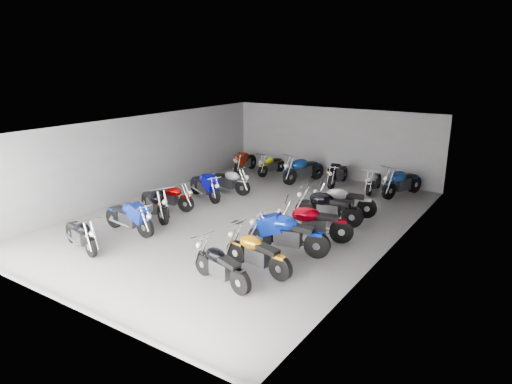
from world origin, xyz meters
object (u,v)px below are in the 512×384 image
at_px(motorcycle_right_b, 257,253).
at_px(motorcycle_back_a, 245,162).
at_px(motorcycle_back_b, 271,165).
at_px(motorcycle_back_f, 402,183).
at_px(motorcycle_left_a, 81,234).
at_px(motorcycle_left_d, 170,197).
at_px(motorcycle_left_c, 154,203).
at_px(motorcycle_right_d, 313,223).
at_px(motorcycle_back_c, 303,170).
at_px(motorcycle_back_e, 374,181).
at_px(motorcycle_back_d, 338,174).
at_px(motorcycle_right_f, 343,202).
at_px(motorcycle_right_a, 220,266).
at_px(motorcycle_left_e, 205,186).
at_px(motorcycle_left_f, 228,181).
at_px(motorcycle_right_e, 328,207).
at_px(motorcycle_right_c, 287,234).
at_px(drain_grate, 237,222).
at_px(motorcycle_left_b, 129,217).

distance_m(motorcycle_right_b, motorcycle_back_a, 10.88).
xyz_separation_m(motorcycle_back_b, motorcycle_back_f, (6.22, -0.16, 0.08)).
height_order(motorcycle_left_a, motorcycle_left_d, motorcycle_left_d).
distance_m(motorcycle_left_c, motorcycle_right_d, 5.58).
xyz_separation_m(motorcycle_back_c, motorcycle_back_e, (3.18, 0.19, -0.11)).
bearing_deg(motorcycle_back_a, motorcycle_back_d, 174.84).
distance_m(motorcycle_back_b, motorcycle_back_e, 5.10).
bearing_deg(motorcycle_left_c, motorcycle_left_a, 28.14).
relative_size(motorcycle_right_d, motorcycle_right_f, 1.04).
distance_m(motorcycle_right_a, motorcycle_back_c, 10.09).
distance_m(motorcycle_left_e, motorcycle_back_e, 6.92).
relative_size(motorcycle_left_f, motorcycle_right_a, 1.06).
distance_m(motorcycle_left_d, motorcycle_right_e, 5.70).
relative_size(motorcycle_left_e, motorcycle_right_f, 1.00).
bearing_deg(motorcycle_right_c, motorcycle_back_b, 21.78).
bearing_deg(motorcycle_right_d, motorcycle_right_e, -14.12).
height_order(motorcycle_left_f, motorcycle_right_a, motorcycle_left_f).
xyz_separation_m(motorcycle_back_a, motorcycle_back_d, (4.74, 0.23, -0.01)).
height_order(motorcycle_back_c, motorcycle_back_f, motorcycle_back_c).
height_order(motorcycle_left_a, motorcycle_right_a, motorcycle_right_a).
distance_m(drain_grate, motorcycle_left_e, 3.09).
bearing_deg(motorcycle_back_f, motorcycle_left_c, 70.31).
xyz_separation_m(drain_grate, motorcycle_back_e, (2.54, 6.10, 0.46)).
bearing_deg(motorcycle_right_e, motorcycle_left_c, 110.78).
xyz_separation_m(motorcycle_right_e, motorcycle_back_f, (1.11, 4.55, -0.00)).
relative_size(motorcycle_left_a, motorcycle_right_a, 0.98).
height_order(motorcycle_right_f, motorcycle_back_c, motorcycle_back_c).
relative_size(motorcycle_back_a, motorcycle_back_d, 1.01).
bearing_deg(motorcycle_back_a, motorcycle_right_e, 137.57).
height_order(drain_grate, motorcycle_left_a, motorcycle_left_a).
relative_size(drain_grate, motorcycle_right_d, 0.15).
distance_m(motorcycle_left_a, motorcycle_left_b, 1.72).
relative_size(motorcycle_left_b, motorcycle_back_b, 1.10).
bearing_deg(motorcycle_back_c, motorcycle_left_c, 93.31).
relative_size(motorcycle_left_b, motorcycle_back_c, 0.94).
height_order(motorcycle_right_a, motorcycle_back_d, motorcycle_back_d).
bearing_deg(motorcycle_back_f, motorcycle_back_d, 18.45).
xyz_separation_m(motorcycle_right_c, motorcycle_right_f, (0.05, 3.82, -0.04)).
bearing_deg(drain_grate, motorcycle_right_a, -59.39).
relative_size(motorcycle_right_f, motorcycle_back_a, 0.98).
relative_size(motorcycle_left_c, motorcycle_right_a, 1.08).
bearing_deg(motorcycle_right_e, motorcycle_back_c, 28.65).
relative_size(motorcycle_left_d, motorcycle_back_f, 0.88).
bearing_deg(motorcycle_left_d, motorcycle_left_c, 0.51).
height_order(motorcycle_back_b, motorcycle_back_e, motorcycle_back_b).
distance_m(motorcycle_left_d, motorcycle_back_d, 7.49).
xyz_separation_m(motorcycle_left_a, motorcycle_left_b, (0.10, 1.71, 0.05)).
height_order(drain_grate, motorcycle_left_c, motorcycle_left_c).
bearing_deg(motorcycle_left_c, motorcycle_back_e, 169.02).
xyz_separation_m(motorcycle_left_c, motorcycle_back_e, (5.14, 7.33, -0.09)).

